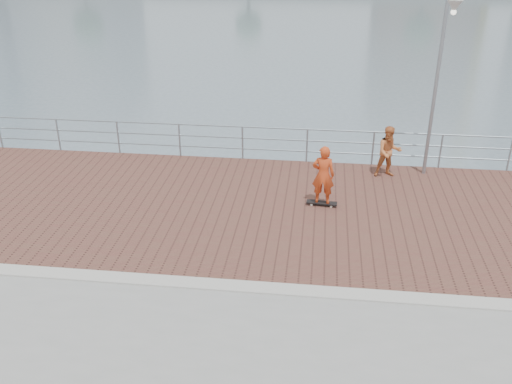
# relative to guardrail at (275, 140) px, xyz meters

# --- Properties ---
(water) EXTENTS (400.00, 400.00, 0.00)m
(water) POSITION_rel_guardrail_xyz_m (-0.00, -7.00, -2.69)
(water) COLOR slate
(water) RESTS_ON ground
(brick_lane) EXTENTS (40.00, 6.80, 0.02)m
(brick_lane) POSITION_rel_guardrail_xyz_m (-0.00, -3.40, -0.68)
(brick_lane) COLOR brown
(brick_lane) RESTS_ON seawall
(curb) EXTENTS (40.00, 0.40, 0.06)m
(curb) POSITION_rel_guardrail_xyz_m (-0.00, -7.00, -0.66)
(curb) COLOR #B7B5AD
(curb) RESTS_ON seawall
(guardrail) EXTENTS (39.06, 0.06, 1.13)m
(guardrail) POSITION_rel_guardrail_xyz_m (0.00, 0.00, 0.00)
(guardrail) COLOR #8C9EA8
(guardrail) RESTS_ON brick_lane
(street_lamp) EXTENTS (0.40, 1.16, 5.47)m
(street_lamp) POSITION_rel_guardrail_xyz_m (4.62, -0.90, 3.20)
(street_lamp) COLOR gray
(street_lamp) RESTS_ON brick_lane
(skateboard) EXTENTS (0.84, 0.29, 0.10)m
(skateboard) POSITION_rel_guardrail_xyz_m (1.56, -3.01, -0.60)
(skateboard) COLOR black
(skateboard) RESTS_ON brick_lane
(skateboarder) EXTENTS (0.63, 0.44, 1.63)m
(skateboarder) POSITION_rel_guardrail_xyz_m (1.56, -3.01, 0.23)
(skateboarder) COLOR #D5461C
(skateboarder) RESTS_ON skateboard
(bystander) EXTENTS (0.84, 0.70, 1.55)m
(bystander) POSITION_rel_guardrail_xyz_m (3.47, -0.83, 0.11)
(bystander) COLOR #CD723C
(bystander) RESTS_ON brick_lane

